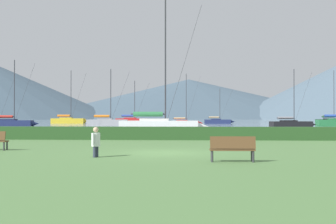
{
  "coord_description": "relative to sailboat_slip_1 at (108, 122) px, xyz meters",
  "views": [
    {
      "loc": [
        1.26,
        -18.98,
        1.67
      ],
      "look_at": [
        -2.92,
        54.1,
        2.51
      ],
      "focal_mm": 44.12,
      "sensor_mm": 36.0,
      "label": 1
    }
  ],
  "objects": [
    {
      "name": "park_bench_under_tree",
      "position": [
        16.85,
        -59.67,
        -0.17
      ],
      "size": [
        1.66,
        0.49,
        0.95
      ],
      "rotation": [
        0.0,
        0.0,
        0.01
      ],
      "color": "brown",
      "rests_on": "ground_plane"
    },
    {
      "name": "sailboat_slip_10",
      "position": [
        21.73,
        24.9,
        -0.1
      ],
      "size": [
        7.38,
        2.52,
        8.48
      ],
      "rotation": [
        0.0,
        0.0,
        -0.06
      ],
      "color": "navy",
      "rests_on": "harbor_water"
    },
    {
      "name": "sailboat_slip_2",
      "position": [
        -14.04,
        -9.3,
        -0.03
      ],
      "size": [
        8.19,
        3.31,
        10.97
      ],
      "rotation": [
        0.0,
        0.0,
        0.14
      ],
      "color": "navy",
      "rests_on": "harbor_water"
    },
    {
      "name": "distant_hill_central_peak",
      "position": [
        12.57,
        326.15,
        18.31
      ],
      "size": [
        306.27,
        306.27,
        38.02
      ],
      "primitive_type": "cone",
      "color": "#425666",
      "rests_on": "ground_plane"
    },
    {
      "name": "sailboat_slip_12",
      "position": [
        0.5,
        28.1,
        0.05
      ],
      "size": [
        9.21,
        2.95,
        10.75
      ],
      "rotation": [
        0.0,
        0.0,
        -0.03
      ],
      "color": "red",
      "rests_on": "harbor_water"
    },
    {
      "name": "sailboat_slip_7",
      "position": [
        -15.09,
        25.65,
        0.08
      ],
      "size": [
        9.34,
        3.33,
        13.16
      ],
      "rotation": [
        0.0,
        0.0,
        0.08
      ],
      "color": "gold",
      "rests_on": "harbor_water"
    },
    {
      "name": "sailboat_slip_1",
      "position": [
        0.0,
        0.0,
        0.0
      ],
      "size": [
        8.58,
        3.11,
        10.45
      ],
      "rotation": [
        0.0,
        0.0,
        0.08
      ],
      "color": "#9E9EA3",
      "rests_on": "harbor_water"
    },
    {
      "name": "sailboat_slip_3",
      "position": [
        30.48,
        -11.47,
        -0.11
      ],
      "size": [
        7.24,
        3.1,
        8.91
      ],
      "rotation": [
        0.0,
        0.0,
        0.17
      ],
      "color": "black",
      "rests_on": "harbor_water"
    },
    {
      "name": "ground_plane",
      "position": [
        14.09,
        -55.98,
        -0.7
      ],
      "size": [
        1000.0,
        1000.0,
        0.0
      ],
      "primitive_type": "plane",
      "color": "#517A42"
    },
    {
      "name": "hedge_line",
      "position": [
        14.09,
        -44.98,
        -0.23
      ],
      "size": [
        80.0,
        1.2,
        0.94
      ],
      "primitive_type": "cube",
      "color": "#284C23",
      "rests_on": "ground_plane"
    },
    {
      "name": "sailboat_slip_5",
      "position": [
        12.09,
        -32.39,
        0.09
      ],
      "size": [
        9.3,
        3.08,
        13.92
      ],
      "rotation": [
        0.0,
        0.0,
        0.04
      ],
      "color": "white",
      "rests_on": "harbor_water"
    },
    {
      "name": "harbor_water",
      "position": [
        14.09,
        81.02,
        -0.7
      ],
      "size": [
        320.0,
        246.0,
        0.0
      ],
      "primitive_type": "cube",
      "color": "gray",
      "rests_on": "ground_plane"
    },
    {
      "name": "person_seated_viewer",
      "position": [
        11.41,
        -58.16,
        -0.02
      ],
      "size": [
        0.36,
        0.56,
        1.25
      ],
      "rotation": [
        0.0,
        0.0,
        -0.24
      ],
      "color": "#2D3347",
      "rests_on": "ground_plane"
    },
    {
      "name": "sailboat_slip_4",
      "position": [
        13.95,
        3.08,
        -0.14
      ],
      "size": [
        6.52,
        1.93,
        9.8
      ],
      "rotation": [
        0.0,
        0.0,
        -0.0
      ],
      "color": "red",
      "rests_on": "harbor_water"
    },
    {
      "name": "sailboat_slip_11",
      "position": [
        48.16,
        23.39,
        -0.01
      ],
      "size": [
        8.21,
        3.62,
        12.5
      ],
      "rotation": [
        0.0,
        0.0,
        0.18
      ],
      "color": "black",
      "rests_on": "harbor_water"
    }
  ]
}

